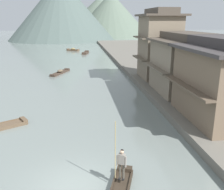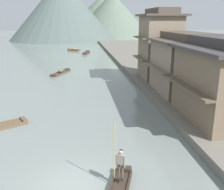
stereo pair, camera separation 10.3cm
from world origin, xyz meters
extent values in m
plane|color=gray|center=(0.00, 0.00, 0.00)|extent=(400.00, 400.00, 0.00)
cube|color=#6B665B|center=(16.63, 30.00, 0.31)|extent=(18.00, 110.00, 0.62)
cube|color=#33281E|center=(2.76, 0.57, 0.35)|extent=(0.86, 0.59, 0.22)
cube|color=black|center=(2.48, -0.51, 0.48)|extent=(0.19, 0.24, 0.05)
cylinder|color=#4C473D|center=(2.50, -0.47, 0.89)|extent=(0.11, 0.11, 0.78)
cube|color=black|center=(2.32, -0.42, 0.48)|extent=(0.19, 0.24, 0.05)
cylinder|color=#4C473D|center=(2.34, -0.39, 0.89)|extent=(0.11, 0.11, 0.78)
cube|color=gray|center=(2.42, -0.43, 1.54)|extent=(0.38, 0.33, 0.52)
cylinder|color=gray|center=(2.58, -0.58, 1.47)|extent=(0.08, 0.08, 0.56)
cylinder|color=gray|center=(2.21, -0.38, 1.47)|extent=(0.08, 0.08, 0.56)
sphere|color=#DBB28E|center=(2.42, -0.43, 1.94)|extent=(0.20, 0.20, 0.20)
sphere|color=black|center=(2.43, -0.42, 1.96)|extent=(0.18, 0.18, 0.18)
cylinder|color=tan|center=(2.11, -0.38, 1.99)|extent=(0.04, 0.04, 3.00)
cube|color=brown|center=(-4.02, 8.64, 0.28)|extent=(0.81, 1.05, 0.17)
cube|color=#423328|center=(-2.37, 28.13, 0.10)|extent=(2.84, 5.10, 0.19)
cube|color=#423328|center=(-1.41, 30.37, 0.28)|extent=(0.86, 0.64, 0.17)
cube|color=#423328|center=(-3.34, 25.89, 0.28)|extent=(0.86, 0.64, 0.17)
cube|color=#423328|center=(-2.73, 28.29, 0.23)|extent=(1.92, 4.33, 0.08)
cube|color=#423328|center=(-2.01, 27.98, 0.23)|extent=(1.92, 4.33, 0.08)
ellipsoid|color=brown|center=(-2.37, 28.13, 0.41)|extent=(1.15, 1.31, 0.43)
cube|color=brown|center=(-0.90, 58.28, 0.14)|extent=(3.52, 2.87, 0.29)
cube|color=brown|center=(0.45, 57.34, 0.42)|extent=(0.81, 0.95, 0.26)
cube|color=brown|center=(-2.25, 59.22, 0.42)|extent=(0.81, 0.95, 0.26)
cube|color=brown|center=(-0.63, 58.66, 0.33)|extent=(2.58, 1.83, 0.08)
cube|color=brown|center=(-1.16, 57.90, 0.33)|extent=(2.58, 1.83, 0.08)
ellipsoid|color=olive|center=(-0.90, 58.28, 0.54)|extent=(1.55, 1.46, 0.50)
cube|color=#423328|center=(2.26, 52.01, 0.14)|extent=(1.97, 4.42, 0.29)
cube|color=#423328|center=(2.68, 53.96, 0.42)|extent=(1.03, 0.56, 0.26)
cube|color=#423328|center=(1.83, 50.06, 0.42)|extent=(1.03, 0.56, 0.26)
cube|color=#423328|center=(1.77, 52.11, 0.33)|extent=(0.88, 3.72, 0.08)
cube|color=#423328|center=(2.75, 51.90, 0.33)|extent=(0.88, 3.72, 0.08)
cube|color=brown|center=(8.33, 6.11, 3.22)|extent=(0.70, 7.30, 0.16)
cube|color=gray|center=(11.57, 13.84, 3.22)|extent=(5.78, 6.68, 5.20)
cube|color=#6E6151|center=(8.33, 13.84, 3.22)|extent=(0.70, 6.68, 0.16)
cube|color=#4C4238|center=(11.57, 13.84, 5.94)|extent=(6.68, 7.58, 0.24)
cube|color=#4C4238|center=(11.57, 13.84, 6.41)|extent=(3.47, 7.58, 0.70)
cube|color=#7F705B|center=(10.89, 20.82, 4.52)|extent=(4.42, 5.20, 7.80)
cube|color=brown|center=(8.33, 20.82, 3.22)|extent=(0.70, 5.20, 0.16)
cube|color=brown|center=(8.33, 20.82, 5.82)|extent=(0.70, 5.20, 0.16)
cube|color=#4C4238|center=(10.89, 20.82, 8.54)|extent=(5.32, 6.10, 0.24)
cube|color=#4C4238|center=(10.89, 20.82, 9.01)|extent=(2.65, 6.10, 0.70)
cone|color=#5B6B5B|center=(13.21, 127.30, 10.19)|extent=(47.37, 47.37, 20.37)
cone|color=#5B6B5B|center=(17.21, 118.94, 10.54)|extent=(40.53, 40.53, 21.09)
cone|color=#4C5B56|center=(-5.80, 100.11, 12.34)|extent=(43.70, 43.70, 24.67)
camera|label=1|loc=(0.55, -10.96, 7.93)|focal=40.40mm
camera|label=2|loc=(0.65, -10.98, 7.93)|focal=40.40mm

